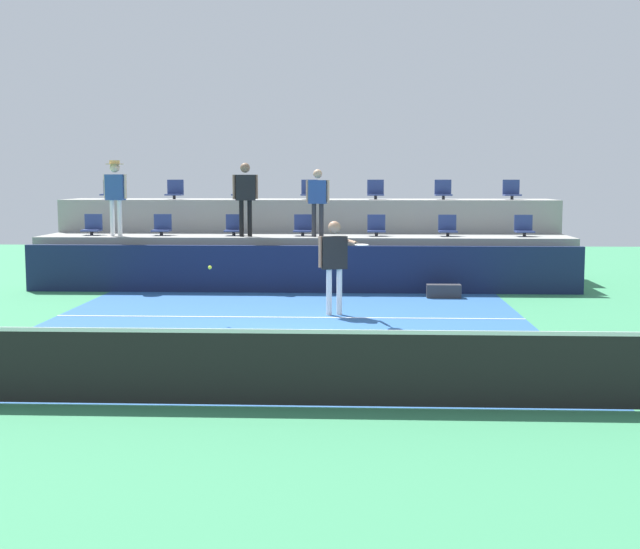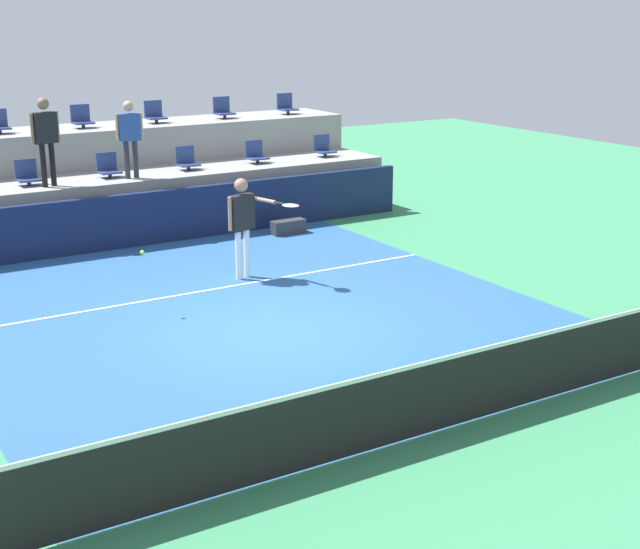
# 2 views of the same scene
# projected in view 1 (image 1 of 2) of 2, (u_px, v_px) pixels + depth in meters

# --- Properties ---
(ground_plane) EXTENTS (40.00, 40.00, 0.00)m
(ground_plane) POSITION_uv_depth(u_px,v_px,m) (277.00, 341.00, 13.91)
(ground_plane) COLOR #388456
(court_inner_paint) EXTENTS (9.00, 10.00, 0.01)m
(court_inner_paint) POSITION_uv_depth(u_px,v_px,m) (282.00, 330.00, 14.90)
(court_inner_paint) COLOR #285693
(court_inner_paint) RESTS_ON ground_plane
(court_service_line) EXTENTS (9.00, 0.06, 0.00)m
(court_service_line) POSITION_uv_depth(u_px,v_px,m) (289.00, 317.00, 16.29)
(court_service_line) COLOR white
(court_service_line) RESTS_ON ground_plane
(tennis_net) EXTENTS (10.48, 0.08, 1.07)m
(tennis_net) POSITION_uv_depth(u_px,v_px,m) (244.00, 365.00, 9.88)
(tennis_net) COLOR black
(tennis_net) RESTS_ON ground_plane
(sponsor_backboard) EXTENTS (13.00, 0.16, 1.10)m
(sponsor_backboard) POSITION_uv_depth(u_px,v_px,m) (301.00, 269.00, 19.80)
(sponsor_backboard) COLOR #141E42
(sponsor_backboard) RESTS_ON ground_plane
(seating_tier_lower) EXTENTS (13.00, 1.80, 1.25)m
(seating_tier_lower) POSITION_uv_depth(u_px,v_px,m) (305.00, 261.00, 21.08)
(seating_tier_lower) COLOR gray
(seating_tier_lower) RESTS_ON ground_plane
(seating_tier_upper) EXTENTS (13.00, 1.80, 2.10)m
(seating_tier_upper) POSITION_uv_depth(u_px,v_px,m) (309.00, 238.00, 22.82)
(seating_tier_upper) COLOR gray
(seating_tier_upper) RESTS_ON ground_plane
(stadium_chair_lower_far_left) EXTENTS (0.44, 0.40, 0.52)m
(stadium_chair_lower_far_left) POSITION_uv_depth(u_px,v_px,m) (93.00, 226.00, 21.16)
(stadium_chair_lower_far_left) COLOR #2D2D33
(stadium_chair_lower_far_left) RESTS_ON seating_tier_lower
(stadium_chair_lower_left) EXTENTS (0.44, 0.40, 0.52)m
(stadium_chair_lower_left) POSITION_uv_depth(u_px,v_px,m) (162.00, 227.00, 21.08)
(stadium_chair_lower_left) COLOR #2D2D33
(stadium_chair_lower_left) RESTS_ON seating_tier_lower
(stadium_chair_lower_mid_left) EXTENTS (0.44, 0.40, 0.52)m
(stadium_chair_lower_mid_left) POSITION_uv_depth(u_px,v_px,m) (234.00, 227.00, 21.00)
(stadium_chair_lower_mid_left) COLOR #2D2D33
(stadium_chair_lower_mid_left) RESTS_ON seating_tier_lower
(stadium_chair_lower_center) EXTENTS (0.44, 0.40, 0.52)m
(stadium_chair_lower_center) POSITION_uv_depth(u_px,v_px,m) (303.00, 227.00, 20.93)
(stadium_chair_lower_center) COLOR #2D2D33
(stadium_chair_lower_center) RESTS_ON seating_tier_lower
(stadium_chair_lower_mid_right) EXTENTS (0.44, 0.40, 0.52)m
(stadium_chair_lower_mid_right) POSITION_uv_depth(u_px,v_px,m) (376.00, 227.00, 20.85)
(stadium_chair_lower_mid_right) COLOR #2D2D33
(stadium_chair_lower_mid_right) RESTS_ON seating_tier_lower
(stadium_chair_lower_right) EXTENTS (0.44, 0.40, 0.52)m
(stadium_chair_lower_right) POSITION_uv_depth(u_px,v_px,m) (448.00, 227.00, 20.77)
(stadium_chair_lower_right) COLOR #2D2D33
(stadium_chair_lower_right) RESTS_ON seating_tier_lower
(stadium_chair_lower_far_right) EXTENTS (0.44, 0.40, 0.52)m
(stadium_chair_lower_far_right) POSITION_uv_depth(u_px,v_px,m) (524.00, 227.00, 20.69)
(stadium_chair_lower_far_right) COLOR #2D2D33
(stadium_chair_lower_far_right) RESTS_ON seating_tier_lower
(stadium_chair_upper_far_left) EXTENTS (0.44, 0.40, 0.52)m
(stadium_chair_upper_far_left) POSITION_uv_depth(u_px,v_px,m) (111.00, 191.00, 22.85)
(stadium_chair_upper_far_left) COLOR #2D2D33
(stadium_chair_upper_far_left) RESTS_ON seating_tier_upper
(stadium_chair_upper_left) EXTENTS (0.44, 0.40, 0.52)m
(stadium_chair_upper_left) POSITION_uv_depth(u_px,v_px,m) (175.00, 191.00, 22.78)
(stadium_chair_upper_left) COLOR #2D2D33
(stadium_chair_upper_left) RESTS_ON seating_tier_upper
(stadium_chair_upper_mid_left) EXTENTS (0.44, 0.40, 0.52)m
(stadium_chair_upper_mid_left) POSITION_uv_depth(u_px,v_px,m) (241.00, 191.00, 22.70)
(stadium_chair_upper_mid_left) COLOR #2D2D33
(stadium_chair_upper_mid_left) RESTS_ON seating_tier_upper
(stadium_chair_upper_center) EXTENTS (0.44, 0.40, 0.52)m
(stadium_chair_upper_center) POSITION_uv_depth(u_px,v_px,m) (309.00, 191.00, 22.62)
(stadium_chair_upper_center) COLOR #2D2D33
(stadium_chair_upper_center) RESTS_ON seating_tier_upper
(stadium_chair_upper_mid_right) EXTENTS (0.44, 0.40, 0.52)m
(stadium_chair_upper_mid_right) POSITION_uv_depth(u_px,v_px,m) (376.00, 191.00, 22.54)
(stadium_chair_upper_mid_right) COLOR #2D2D33
(stadium_chair_upper_mid_right) RESTS_ON seating_tier_upper
(stadium_chair_upper_right) EXTENTS (0.44, 0.40, 0.52)m
(stadium_chair_upper_right) POSITION_uv_depth(u_px,v_px,m) (443.00, 191.00, 22.46)
(stadium_chair_upper_right) COLOR #2D2D33
(stadium_chair_upper_right) RESTS_ON seating_tier_upper
(stadium_chair_upper_far_right) EXTENTS (0.44, 0.40, 0.52)m
(stadium_chair_upper_far_right) POSITION_uv_depth(u_px,v_px,m) (512.00, 191.00, 22.38)
(stadium_chair_upper_far_right) COLOR #2D2D33
(stadium_chair_upper_far_right) RESTS_ON seating_tier_upper
(tennis_player) EXTENTS (1.01, 1.18, 1.83)m
(tennis_player) POSITION_uv_depth(u_px,v_px,m) (335.00, 257.00, 16.46)
(tennis_player) COLOR white
(tennis_player) RESTS_ON ground_plane
(spectator_with_hat) EXTENTS (0.62, 0.51, 1.84)m
(spectator_with_hat) POSITION_uv_depth(u_px,v_px,m) (115.00, 189.00, 20.64)
(spectator_with_hat) COLOR white
(spectator_with_hat) RESTS_ON seating_tier_lower
(spectator_in_white) EXTENTS (0.61, 0.28, 1.77)m
(spectator_in_white) POSITION_uv_depth(u_px,v_px,m) (245.00, 192.00, 20.51)
(spectator_in_white) COLOR black
(spectator_in_white) RESTS_ON seating_tier_lower
(spectator_leaning_on_rail) EXTENTS (0.58, 0.24, 1.62)m
(spectator_leaning_on_rail) POSITION_uv_depth(u_px,v_px,m) (318.00, 197.00, 20.44)
(spectator_leaning_on_rail) COLOR #2D2D33
(spectator_leaning_on_rail) RESTS_ON seating_tier_lower
(tennis_ball) EXTENTS (0.07, 0.07, 0.07)m
(tennis_ball) POSITION_uv_depth(u_px,v_px,m) (210.00, 267.00, 15.62)
(tennis_ball) COLOR #CCE033
(equipment_bag) EXTENTS (0.76, 0.28, 0.30)m
(equipment_bag) POSITION_uv_depth(u_px,v_px,m) (444.00, 291.00, 18.97)
(equipment_bag) COLOR #333338
(equipment_bag) RESTS_ON ground_plane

